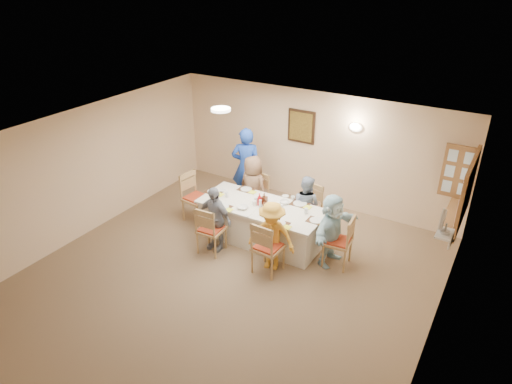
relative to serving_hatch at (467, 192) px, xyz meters
The scene contains 49 objects.
ground 4.28m from the serving_hatch, 143.22° to the right, with size 7.00×7.00×0.00m, color olive.
room_walls 4.01m from the serving_hatch, 143.22° to the right, with size 7.00×7.00×7.00m.
wall_picture 3.67m from the serving_hatch, 163.15° to the left, with size 0.62×0.05×0.72m.
wall_sconce 2.56m from the serving_hatch, 155.76° to the left, with size 0.26×0.09×0.18m, color white.
ceiling_light 4.41m from the serving_hatch, 167.93° to the right, with size 0.36×0.36×0.05m, color white.
serving_hatch is the anchor object (origin of this frame).
hatch_sill 0.54m from the serving_hatch, behind, with size 0.30×1.50×0.05m, color #985E37.
shutter_door 0.80m from the serving_hatch, 108.89° to the left, with size 0.55×0.04×1.00m, color #985E37.
fan_shelf 1.36m from the serving_hatch, 93.39° to the right, with size 0.22×0.36×0.03m, color white.
desk_fan 1.36m from the serving_hatch, 94.66° to the right, with size 0.30×0.30×0.28m, color #A5A5A8, non-canonical shape.
dining_table 3.63m from the serving_hatch, 164.28° to the right, with size 2.41×1.02×0.76m, color white.
chair_back_left 4.07m from the serving_hatch, behind, with size 0.44×0.44×0.92m, color tan, non-canonical shape.
chair_back_right 2.92m from the serving_hatch, behind, with size 0.46×0.46×0.95m, color tan, non-canonical shape.
chair_front_left 4.41m from the serving_hatch, 156.15° to the right, with size 0.46×0.46×0.97m, color tan, non-canonical shape.
chair_front_right 3.38m from the serving_hatch, 147.52° to the right, with size 0.48×0.48×1.01m, color tan, non-canonical shape.
chair_left_end 5.06m from the serving_hatch, 169.13° to the right, with size 0.49×0.49×1.03m, color tan, non-canonical shape.
chair_right_end 2.25m from the serving_hatch, 152.22° to the right, with size 0.47×0.47×0.98m, color tan, non-canonical shape.
diner_back_left 4.02m from the serving_hatch, behind, with size 0.73×0.53×1.38m, color brown.
diner_back_right 2.88m from the serving_hatch, behind, with size 0.63×0.51×1.23m, color #8393B2.
diner_front_left 4.33m from the serving_hatch, 157.63° to the right, with size 0.77×0.38×1.27m, color gray.
diner_front_right 3.29m from the serving_hatch, 149.35° to the right, with size 0.90×0.62×1.29m, color gold.
diner_right_end 2.28m from the serving_hatch, 153.85° to the right, with size 0.60×1.30×1.35m, color #CAF3FF.
caregiver 4.43m from the serving_hatch, behind, with size 0.76×0.65×1.76m, color blue.
placemat_fl 4.22m from the serving_hatch, 160.95° to the right, with size 0.34×0.25×0.01m, color #472B19.
plate_fl 4.22m from the serving_hatch, 160.95° to the right, with size 0.25×0.25×0.02m, color white.
napkin_fl 4.07m from the serving_hatch, 159.43° to the right, with size 0.13×0.13×0.01m, color #F7FF35.
placemat_fr 3.14m from the serving_hatch, 153.56° to the right, with size 0.35×0.26×0.01m, color #472B19.
plate_fr 3.13m from the serving_hatch, 153.56° to the right, with size 0.23×0.23×0.01m, color white.
napkin_fr 3.00m from the serving_hatch, 151.10° to the right, with size 0.13×0.13×0.01m, color #F7FF35.
placemat_bl 4.03m from the serving_hatch, behind, with size 0.33×0.24×0.01m, color #472B19.
plate_bl 4.03m from the serving_hatch, behind, with size 0.22×0.22×0.01m, color white.
napkin_bl 3.86m from the serving_hatch, behind, with size 0.13×0.13×0.01m, color #F7FF35.
placemat_br 2.87m from the serving_hatch, 169.27° to the right, with size 0.35×0.26×0.01m, color #472B19.
plate_br 2.87m from the serving_hatch, 169.27° to the right, with size 0.26×0.26×0.02m, color white.
napkin_br 2.71m from the serving_hatch, 167.46° to the right, with size 0.14×0.14×0.01m, color #F7FF35.
placemat_le 4.59m from the serving_hatch, 168.05° to the right, with size 0.34×0.25×0.01m, color #472B19.
plate_le 4.58m from the serving_hatch, 168.05° to the right, with size 0.25×0.25×0.02m, color white.
napkin_le 4.42m from the serving_hatch, 166.92° to the right, with size 0.14×0.14×0.01m, color #F7FF35.
placemat_re 2.51m from the serving_hatch, 157.01° to the right, with size 0.33×0.24×0.01m, color #472B19.
plate_re 2.51m from the serving_hatch, 157.01° to the right, with size 0.23×0.23×0.01m, color white.
napkin_re 2.37m from the serving_hatch, 154.06° to the right, with size 0.14×0.14×0.01m, color #F7FF35.
teacup_a 4.39m from the serving_hatch, 162.57° to the right, with size 0.10×0.10×0.08m, color white.
teacup_b 3.04m from the serving_hatch, behind, with size 0.11×0.11×0.08m, color white.
bowl_a 3.84m from the serving_hatch, 161.10° to the right, with size 0.24×0.24×0.05m, color white.
bowl_b 3.14m from the serving_hatch, 167.75° to the right, with size 0.21×0.21×0.06m, color white.
condiment_ketchup 3.55m from the serving_hatch, 164.36° to the right, with size 0.11×0.11×0.24m, color red.
condiment_brown 3.48m from the serving_hatch, 165.57° to the right, with size 0.10×0.10×0.22m, color #532A16.
condiment_malt 3.42m from the serving_hatch, 163.39° to the right, with size 0.15×0.15×0.17m, color #532A16.
drinking_glass 3.65m from the serving_hatch, 165.70° to the right, with size 0.07×0.07×0.10m, color silver.
Camera 1 is at (3.64, -5.06, 4.85)m, focal length 32.00 mm.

